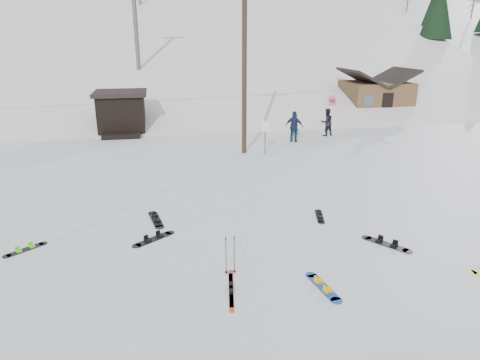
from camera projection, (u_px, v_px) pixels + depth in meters
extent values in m
plane|color=white|center=(277.00, 300.00, 10.51)|extent=(200.00, 200.00, 0.00)
cube|color=white|center=(178.00, 162.00, 65.55)|extent=(60.00, 85.24, 65.97)
cube|color=white|center=(422.00, 152.00, 67.36)|extent=(45.66, 93.98, 54.59)
cylinder|color=#3A2819|center=(244.00, 70.00, 22.48)|extent=(0.26, 0.26, 9.00)
cylinder|color=#595B60|center=(265.00, 138.00, 23.45)|extent=(0.07, 0.07, 1.80)
cube|color=white|center=(266.00, 126.00, 23.20)|extent=(0.50, 0.04, 0.60)
cube|color=black|center=(122.00, 114.00, 28.78)|extent=(3.00, 3.00, 2.50)
cube|color=black|center=(120.00, 93.00, 28.35)|extent=(3.40, 3.40, 0.25)
cube|color=black|center=(122.00, 135.00, 27.46)|extent=(2.40, 1.20, 0.30)
cylinder|color=#595B60|center=(136.00, 23.00, 35.44)|extent=(0.36, 0.36, 8.00)
cube|color=brown|center=(375.00, 99.00, 35.12)|extent=(5.00, 4.00, 2.70)
cube|color=black|center=(362.00, 78.00, 34.34)|extent=(2.69, 4.40, 1.43)
cube|color=black|center=(392.00, 77.00, 34.82)|extent=(2.69, 4.40, 1.43)
cube|color=black|center=(387.00, 105.00, 33.31)|extent=(0.90, 0.06, 1.90)
cube|color=#194DA6|center=(323.00, 287.00, 11.02)|extent=(0.49, 1.30, 0.03)
cylinder|color=#194DA6|center=(311.00, 275.00, 11.59)|extent=(0.29, 0.29, 0.03)
cylinder|color=#194DA6|center=(336.00, 301.00, 10.46)|extent=(0.29, 0.29, 0.03)
cube|color=#F6A70C|center=(319.00, 281.00, 11.21)|extent=(0.23, 0.19, 0.08)
cube|color=#F6A70C|center=(328.00, 290.00, 10.80)|extent=(0.23, 0.19, 0.08)
cube|color=red|center=(231.00, 292.00, 10.83)|extent=(0.37, 1.73, 0.02)
cube|color=black|center=(231.00, 290.00, 10.81)|extent=(0.14, 0.32, 0.08)
cube|color=red|center=(231.00, 288.00, 11.00)|extent=(0.37, 1.73, 0.02)
cube|color=black|center=(231.00, 286.00, 10.98)|extent=(0.14, 0.32, 0.08)
cylinder|color=black|center=(226.00, 256.00, 11.50)|extent=(0.02, 0.02, 1.08)
cylinder|color=black|center=(226.00, 272.00, 11.66)|extent=(0.08, 0.08, 0.01)
cylinder|color=black|center=(226.00, 239.00, 11.34)|extent=(0.03, 0.03, 0.10)
cylinder|color=black|center=(234.00, 255.00, 11.54)|extent=(0.02, 0.02, 1.08)
cylinder|color=black|center=(234.00, 271.00, 11.70)|extent=(0.08, 0.08, 0.01)
cylinder|color=black|center=(234.00, 238.00, 11.38)|extent=(0.03, 0.03, 0.10)
cube|color=black|center=(154.00, 239.00, 13.65)|extent=(1.21, 0.98, 0.03)
cylinder|color=black|center=(170.00, 233.00, 14.09)|extent=(0.29, 0.29, 0.03)
cylinder|color=black|center=(137.00, 246.00, 13.21)|extent=(0.29, 0.29, 0.03)
cube|color=black|center=(160.00, 235.00, 13.79)|extent=(0.25, 0.26, 0.08)
cube|color=black|center=(148.00, 240.00, 13.47)|extent=(0.25, 0.26, 0.08)
cube|color=black|center=(156.00, 220.00, 15.09)|extent=(0.54, 1.37, 0.03)
cylinder|color=black|center=(153.00, 213.00, 15.68)|extent=(0.31, 0.31, 0.03)
cylinder|color=black|center=(160.00, 227.00, 14.50)|extent=(0.31, 0.31, 0.03)
cube|color=black|center=(155.00, 216.00, 15.29)|extent=(0.24, 0.20, 0.09)
cube|color=black|center=(157.00, 221.00, 14.86)|extent=(0.24, 0.20, 0.09)
cube|color=black|center=(25.00, 250.00, 12.97)|extent=(1.01, 0.87, 0.02)
cylinder|color=black|center=(43.00, 243.00, 13.37)|extent=(0.25, 0.25, 0.02)
cylinder|color=black|center=(7.00, 256.00, 12.58)|extent=(0.25, 0.25, 0.02)
cube|color=#5FDB19|center=(32.00, 246.00, 13.10)|extent=(0.22, 0.22, 0.07)
cube|color=#5FDB19|center=(19.00, 251.00, 12.82)|extent=(0.22, 0.22, 0.07)
cube|color=black|center=(386.00, 244.00, 13.31)|extent=(1.04, 1.26, 0.03)
cylinder|color=black|center=(408.00, 251.00, 12.88)|extent=(0.31, 0.31, 0.03)
cylinder|color=black|center=(367.00, 238.00, 13.74)|extent=(0.31, 0.31, 0.03)
cube|color=black|center=(394.00, 245.00, 13.14)|extent=(0.27, 0.26, 0.09)
cube|color=black|center=(379.00, 240.00, 13.45)|extent=(0.27, 0.26, 0.09)
cylinder|color=yellow|center=(472.00, 272.00, 11.72)|extent=(0.24, 0.24, 0.02)
cube|color=black|center=(320.00, 216.00, 15.37)|extent=(0.51, 1.10, 0.02)
cylinder|color=black|center=(318.00, 211.00, 15.88)|extent=(0.25, 0.25, 0.02)
cylinder|color=black|center=(321.00, 223.00, 14.87)|extent=(0.25, 0.25, 0.02)
cube|color=black|center=(319.00, 213.00, 15.54)|extent=(0.20, 0.17, 0.07)
cube|color=black|center=(320.00, 217.00, 15.18)|extent=(0.20, 0.17, 0.07)
imported|color=#0B7075|center=(295.00, 126.00, 26.97)|extent=(0.68, 0.54, 1.61)
imported|color=black|center=(327.00, 122.00, 27.80)|extent=(0.98, 0.84, 1.77)
imported|color=#E25077|center=(332.00, 108.00, 33.28)|extent=(1.25, 0.78, 1.87)
imported|color=#19233F|center=(294.00, 127.00, 26.08)|extent=(1.19, 0.97, 1.90)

